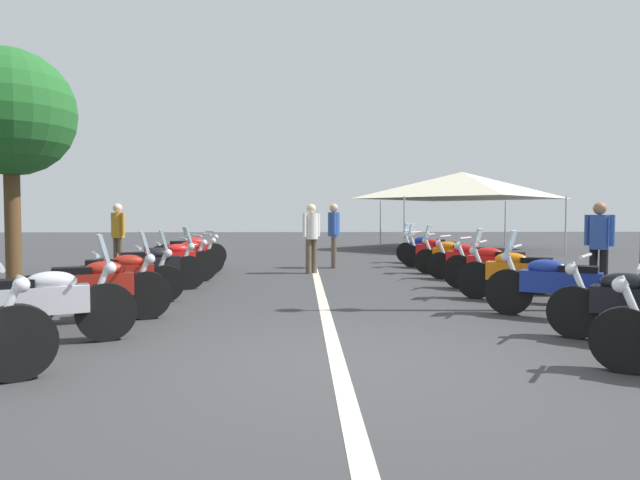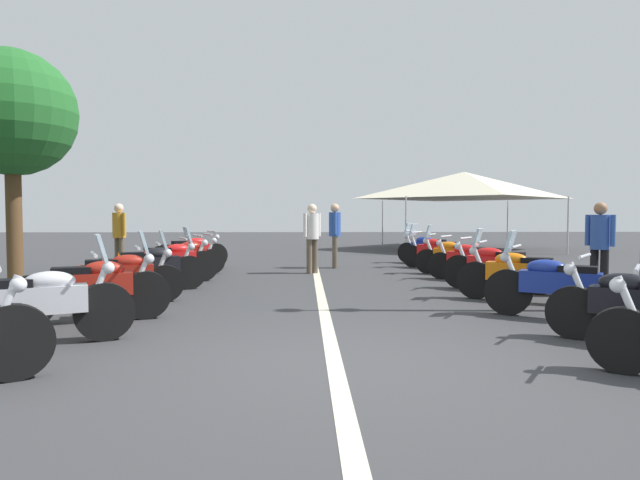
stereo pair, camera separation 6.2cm
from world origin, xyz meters
name	(u,v)px [view 1 (the left image)]	position (x,y,z in m)	size (l,w,h in m)	color
ground_plane	(338,365)	(0.00, 0.00, 0.00)	(80.00, 80.00, 0.00)	#38383A
lane_centre_stripe	(320,291)	(5.02, 0.00, 0.00)	(22.77, 0.16, 0.01)	beige
motorcycle_left_row_1	(37,304)	(0.80, 3.22, 0.48)	(1.06, 1.99, 1.22)	black
motorcycle_left_row_2	(93,287)	(2.15, 3.12, 0.47)	(0.95, 2.00, 1.22)	black
motorcycle_left_row_3	(119,276)	(3.66, 3.28, 0.46)	(0.92, 2.04, 1.20)	black
motorcycle_left_row_4	(149,266)	(5.13, 3.20, 0.47)	(1.06, 2.06, 1.22)	black
motorcycle_left_row_5	(170,261)	(6.37, 3.12, 0.46)	(1.09, 1.93, 1.01)	black
motorcycle_left_row_6	(183,256)	(7.87, 3.16, 0.45)	(1.09, 1.88, 0.99)	black
motorcycle_left_row_7	(189,252)	(9.37, 3.32, 0.46)	(1.18, 1.87, 1.01)	black
motorcycle_right_row_2	(558,285)	(2.22, -3.20, 0.47)	(1.17, 1.81, 1.22)	black
motorcycle_right_row_3	(520,273)	(3.72, -3.28, 0.47)	(1.17, 1.94, 1.21)	black
motorcycle_right_row_4	(497,267)	(4.95, -3.33, 0.46)	(1.36, 1.82, 1.01)	black
motorcycle_right_row_5	(472,261)	(6.54, -3.35, 0.45)	(1.33, 1.76, 0.98)	black
motorcycle_right_row_6	(454,256)	(7.78, -3.30, 0.46)	(1.05, 1.82, 1.19)	black
motorcycle_right_row_7	(436,252)	(9.23, -3.24, 0.46)	(1.41, 1.74, 1.20)	black
motorcycle_right_row_8	(427,248)	(10.66, -3.34, 0.46)	(1.36, 1.70, 1.19)	black
traffic_cone_0	(118,266)	(7.09, 4.44, 0.29)	(0.36, 0.36, 0.61)	orange
bystander_0	(118,232)	(8.86, 5.01, 1.01)	(0.36, 0.44, 1.72)	brown
bystander_1	(311,233)	(8.20, 0.10, 1.00)	(0.37, 0.43, 1.70)	brown
bystander_3	(334,230)	(9.54, -0.53, 1.02)	(0.53, 0.32, 1.74)	brown
bystander_4	(599,241)	(4.39, -4.96, 0.97)	(0.44, 0.35, 1.66)	black
roadside_tree_0	(10,114)	(6.68, 6.49, 3.57)	(2.67, 2.67, 4.93)	brown
event_tent	(462,185)	(17.22, -6.27, 2.65)	(6.54, 6.54, 3.20)	beige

